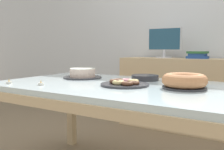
{
  "coord_description": "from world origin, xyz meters",
  "views": [
    {
      "loc": [
        0.84,
        -1.49,
        0.99
      ],
      "look_at": [
        -0.07,
        -0.0,
        0.81
      ],
      "focal_mm": 40.0,
      "sensor_mm": 36.0,
      "label": 1
    }
  ],
  "objects_px": {
    "cake_chocolate_round": "(83,74)",
    "tealight_near_cakes": "(79,73)",
    "computer_monitor": "(164,43)",
    "tealight_right_edge": "(41,84)",
    "plate_stack": "(145,78)",
    "pastry_platter": "(124,83)",
    "tealight_left_edge": "(9,82)",
    "tealight_centre": "(192,81)",
    "cake_golden_bundt": "(184,81)",
    "book_stack": "(198,55)"
  },
  "relations": [
    {
      "from": "cake_golden_bundt",
      "to": "computer_monitor",
      "type": "bearing_deg",
      "value": 113.98
    },
    {
      "from": "tealight_centre",
      "to": "tealight_left_edge",
      "type": "bearing_deg",
      "value": -146.68
    },
    {
      "from": "tealight_centre",
      "to": "computer_monitor",
      "type": "bearing_deg",
      "value": 117.84
    },
    {
      "from": "pastry_platter",
      "to": "tealight_near_cakes",
      "type": "relative_size",
      "value": 8.07
    },
    {
      "from": "computer_monitor",
      "to": "tealight_centre",
      "type": "bearing_deg",
      "value": -62.16
    },
    {
      "from": "computer_monitor",
      "to": "plate_stack",
      "type": "distance_m",
      "value": 1.32
    },
    {
      "from": "tealight_centre",
      "to": "tealight_right_edge",
      "type": "bearing_deg",
      "value": -142.18
    },
    {
      "from": "cake_chocolate_round",
      "to": "tealight_centre",
      "type": "xyz_separation_m",
      "value": [
        0.85,
        0.17,
        -0.03
      ]
    },
    {
      "from": "tealight_right_edge",
      "to": "plate_stack",
      "type": "bearing_deg",
      "value": 51.82
    },
    {
      "from": "cake_chocolate_round",
      "to": "tealight_centre",
      "type": "height_order",
      "value": "cake_chocolate_round"
    },
    {
      "from": "cake_chocolate_round",
      "to": "tealight_centre",
      "type": "distance_m",
      "value": 0.87
    },
    {
      "from": "cake_chocolate_round",
      "to": "tealight_near_cakes",
      "type": "xyz_separation_m",
      "value": [
        -0.22,
        0.22,
        -0.03
      ]
    },
    {
      "from": "tealight_right_edge",
      "to": "computer_monitor",
      "type": "bearing_deg",
      "value": 84.27
    },
    {
      "from": "pastry_platter",
      "to": "tealight_near_cakes",
      "type": "distance_m",
      "value": 0.84
    },
    {
      "from": "computer_monitor",
      "to": "tealight_left_edge",
      "type": "xyz_separation_m",
      "value": [
        -0.43,
        -1.93,
        -0.31
      ]
    },
    {
      "from": "cake_golden_bundt",
      "to": "tealight_near_cakes",
      "type": "relative_size",
      "value": 6.83
    },
    {
      "from": "cake_golden_bundt",
      "to": "pastry_platter",
      "type": "relative_size",
      "value": 0.85
    },
    {
      "from": "cake_chocolate_round",
      "to": "pastry_platter",
      "type": "relative_size",
      "value": 0.98
    },
    {
      "from": "computer_monitor",
      "to": "pastry_platter",
      "type": "height_order",
      "value": "computer_monitor"
    },
    {
      "from": "book_stack",
      "to": "plate_stack",
      "type": "relative_size",
      "value": 1.17
    },
    {
      "from": "plate_stack",
      "to": "tealight_near_cakes",
      "type": "xyz_separation_m",
      "value": [
        -0.73,
        0.08,
        -0.01
      ]
    },
    {
      "from": "plate_stack",
      "to": "tealight_centre",
      "type": "xyz_separation_m",
      "value": [
        0.35,
        0.03,
        -0.01
      ]
    },
    {
      "from": "plate_stack",
      "to": "cake_chocolate_round",
      "type": "bearing_deg",
      "value": -164.43
    },
    {
      "from": "cake_golden_bundt",
      "to": "tealight_centre",
      "type": "bearing_deg",
      "value": 95.27
    },
    {
      "from": "book_stack",
      "to": "cake_chocolate_round",
      "type": "distance_m",
      "value": 1.53
    },
    {
      "from": "tealight_left_edge",
      "to": "computer_monitor",
      "type": "bearing_deg",
      "value": 77.31
    },
    {
      "from": "computer_monitor",
      "to": "tealight_near_cakes",
      "type": "bearing_deg",
      "value": -110.14
    },
    {
      "from": "computer_monitor",
      "to": "tealight_left_edge",
      "type": "distance_m",
      "value": 2.0
    },
    {
      "from": "pastry_platter",
      "to": "tealight_right_edge",
      "type": "height_order",
      "value": "pastry_platter"
    },
    {
      "from": "computer_monitor",
      "to": "book_stack",
      "type": "bearing_deg",
      "value": 0.19
    },
    {
      "from": "pastry_platter",
      "to": "cake_chocolate_round",
      "type": "bearing_deg",
      "value": 158.82
    },
    {
      "from": "pastry_platter",
      "to": "tealight_right_edge",
      "type": "bearing_deg",
      "value": -149.93
    },
    {
      "from": "cake_chocolate_round",
      "to": "tealight_right_edge",
      "type": "xyz_separation_m",
      "value": [
        0.02,
        -0.47,
        -0.03
      ]
    },
    {
      "from": "cake_golden_bundt",
      "to": "tealight_right_edge",
      "type": "relative_size",
      "value": 6.83
    },
    {
      "from": "computer_monitor",
      "to": "cake_golden_bundt",
      "type": "relative_size",
      "value": 1.55
    },
    {
      "from": "computer_monitor",
      "to": "book_stack",
      "type": "relative_size",
      "value": 1.73
    },
    {
      "from": "pastry_platter",
      "to": "cake_golden_bundt",
      "type": "bearing_deg",
      "value": 11.7
    },
    {
      "from": "cake_golden_bundt",
      "to": "plate_stack",
      "type": "relative_size",
      "value": 1.3
    },
    {
      "from": "cake_chocolate_round",
      "to": "plate_stack",
      "type": "distance_m",
      "value": 0.52
    },
    {
      "from": "tealight_left_edge",
      "to": "tealight_centre",
      "type": "xyz_separation_m",
      "value": [
        1.08,
        0.71,
        0.0
      ]
    },
    {
      "from": "tealight_right_edge",
      "to": "tealight_centre",
      "type": "xyz_separation_m",
      "value": [
        0.83,
        0.65,
        0.0
      ]
    },
    {
      "from": "cake_chocolate_round",
      "to": "cake_golden_bundt",
      "type": "height_order",
      "value": "cake_golden_bundt"
    },
    {
      "from": "cake_golden_bundt",
      "to": "tealight_left_edge",
      "type": "bearing_deg",
      "value": -159.16
    },
    {
      "from": "computer_monitor",
      "to": "tealight_right_edge",
      "type": "height_order",
      "value": "computer_monitor"
    },
    {
      "from": "pastry_platter",
      "to": "tealight_left_edge",
      "type": "distance_m",
      "value": 0.81
    },
    {
      "from": "computer_monitor",
      "to": "tealight_centre",
      "type": "relative_size",
      "value": 10.6
    },
    {
      "from": "cake_golden_bundt",
      "to": "tealight_left_edge",
      "type": "relative_size",
      "value": 6.83
    },
    {
      "from": "tealight_near_cakes",
      "to": "tealight_centre",
      "type": "height_order",
      "value": "same"
    },
    {
      "from": "computer_monitor",
      "to": "tealight_right_edge",
      "type": "xyz_separation_m",
      "value": [
        -0.19,
        -1.87,
        -0.31
      ]
    },
    {
      "from": "plate_stack",
      "to": "tealight_right_edge",
      "type": "bearing_deg",
      "value": -128.18
    }
  ]
}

